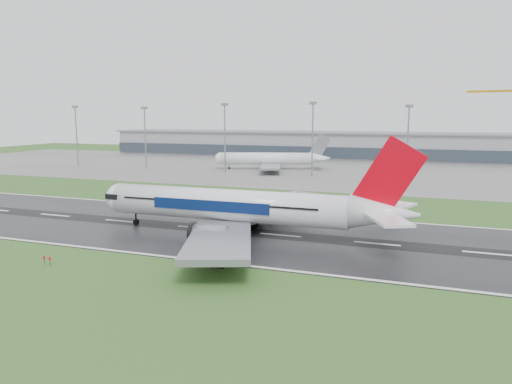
% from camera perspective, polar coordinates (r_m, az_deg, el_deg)
% --- Properties ---
extents(ground, '(520.00, 520.00, 0.00)m').
position_cam_1_polar(ground, '(118.58, -15.90, -3.42)').
color(ground, '#2B531E').
rests_on(ground, ground).
extents(runway, '(400.00, 45.00, 0.10)m').
position_cam_1_polar(runway, '(118.57, -15.91, -3.40)').
color(runway, black).
rests_on(runway, ground).
extents(apron, '(400.00, 130.00, 0.08)m').
position_cam_1_polar(apron, '(230.40, 2.51, 2.91)').
color(apron, slate).
rests_on(apron, ground).
extents(terminal, '(240.00, 36.00, 15.00)m').
position_cam_1_polar(terminal, '(287.40, 6.11, 5.60)').
color(terminal, gray).
rests_on(terminal, ground).
extents(main_airliner, '(70.15, 66.88, 20.50)m').
position_cam_1_polar(main_airliner, '(99.51, -1.08, 0.63)').
color(main_airliner, white).
rests_on(main_airliner, runway).
extents(parked_airliner, '(67.89, 65.38, 16.17)m').
position_cam_1_polar(parked_airliner, '(223.87, 1.70, 4.82)').
color(parked_airliner, white).
rests_on(parked_airliner, apron).
extents(runway_sign, '(2.31, 0.46, 1.04)m').
position_cam_1_polar(runway_sign, '(79.58, -4.68, -8.87)').
color(runway_sign, black).
rests_on(runway_sign, ground).
extents(floodmast_0, '(0.64, 0.64, 28.92)m').
position_cam_1_polar(floodmast_0, '(254.96, -20.77, 6.18)').
color(floodmast_0, gray).
rests_on(floodmast_0, ground).
extents(floodmast_1, '(0.64, 0.64, 28.15)m').
position_cam_1_polar(floodmast_1, '(231.07, -13.17, 6.19)').
color(floodmast_1, gray).
rests_on(floodmast_1, ground).
extents(floodmast_2, '(0.64, 0.64, 29.40)m').
position_cam_1_polar(floodmast_2, '(211.56, -3.76, 6.32)').
color(floodmast_2, gray).
rests_on(floodmast_2, ground).
extents(floodmast_3, '(0.64, 0.64, 29.66)m').
position_cam_1_polar(floodmast_3, '(199.05, 6.80, 6.14)').
color(floodmast_3, gray).
rests_on(floodmast_3, ground).
extents(floodmast_4, '(0.64, 0.64, 28.17)m').
position_cam_1_polar(floodmast_4, '(194.06, 17.76, 5.47)').
color(floodmast_4, gray).
rests_on(floodmast_4, ground).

